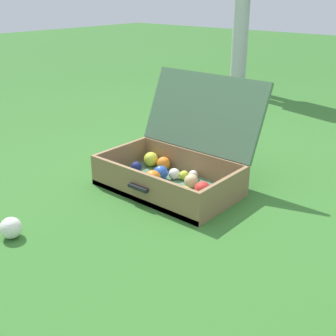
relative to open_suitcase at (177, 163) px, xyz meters
The scene contains 3 objects.
ground_plane 0.18m from the open_suitcase, 49.05° to the right, with size 16.00×16.00×0.00m, color #336B28.
open_suitcase is the anchor object (origin of this frame).
stray_ball_on_grass 0.82m from the open_suitcase, 102.56° to the right, with size 0.08×0.08×0.08m, color white.
Camera 1 is at (1.14, -1.41, 0.90)m, focal length 46.52 mm.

